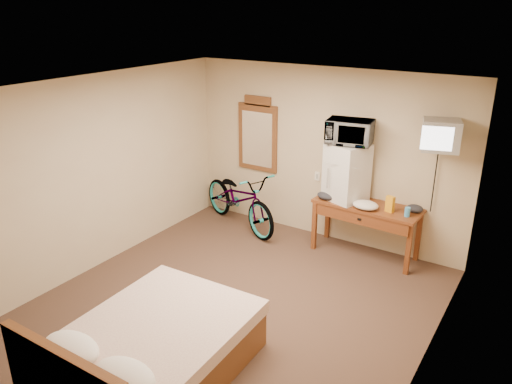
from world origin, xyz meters
TOP-DOWN VIEW (x-y plane):
  - room at (-0.00, 0.00)m, footprint 4.60×4.64m
  - desk at (0.80, 2.00)m, footprint 1.45×0.61m
  - mini_fridge at (0.46, 2.05)m, footprint 0.61×0.60m
  - microwave at (0.46, 2.05)m, footprint 0.65×0.50m
  - snack_bag at (1.13, 1.95)m, footprint 0.12×0.09m
  - blue_cup at (1.36, 1.93)m, footprint 0.07×0.07m
  - cloth_cream at (0.83, 1.88)m, footprint 0.34×0.27m
  - cloth_dark_a at (0.26, 1.92)m, footprint 0.29×0.22m
  - cloth_dark_b at (1.41, 2.12)m, footprint 0.21×0.18m
  - crt_television at (1.63, 2.02)m, footprint 0.51×0.61m
  - wall_mirror at (-1.11, 2.27)m, footprint 0.68×0.04m
  - bicycle at (-1.20, 1.89)m, footprint 1.87×1.23m
  - bed at (0.02, -1.38)m, footprint 1.46×1.95m

SIDE VIEW (x-z plane):
  - bed at x=0.02m, z-range -0.15..0.75m
  - bicycle at x=-1.20m, z-range 0.00..0.93m
  - desk at x=0.80m, z-range 0.26..1.01m
  - cloth_dark_b at x=1.41m, z-range 0.75..0.85m
  - cloth_cream at x=0.83m, z-range 0.75..0.86m
  - cloth_dark_a at x=0.26m, z-range 0.75..0.86m
  - blue_cup at x=1.36m, z-range 0.75..0.87m
  - snack_bag at x=1.13m, z-range 0.75..0.96m
  - mini_fridge at x=0.46m, z-range 0.75..1.54m
  - room at x=0.00m, z-range 0.00..2.50m
  - wall_mirror at x=-1.11m, z-range 0.82..1.98m
  - microwave at x=0.46m, z-range 1.54..1.87m
  - crt_television at x=1.63m, z-range 1.64..2.01m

